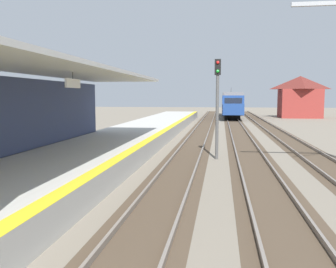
{
  "coord_description": "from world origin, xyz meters",
  "views": [
    {
      "loc": [
        3.7,
        -2.29,
        3.3
      ],
      "look_at": [
        2.03,
        9.3,
        2.1
      ],
      "focal_mm": 39.37,
      "sensor_mm": 36.0,
      "label": 1
    }
  ],
  "objects": [
    {
      "name": "station_platform",
      "position": [
        -2.5,
        16.0,
        0.45
      ],
      "size": [
        5.0,
        80.0,
        0.91
      ],
      "color": "#B7B5AD",
      "rests_on": "ground"
    },
    {
      "name": "track_pair_middle",
      "position": [
        5.3,
        20.0,
        0.05
      ],
      "size": [
        2.34,
        120.0,
        0.16
      ],
      "color": "#4C3D2D",
      "rests_on": "ground"
    },
    {
      "name": "track_pair_nearest_platform",
      "position": [
        1.9,
        20.0,
        0.05
      ],
      "size": [
        2.34,
        120.0,
        0.16
      ],
      "color": "#4C3D2D",
      "rests_on": "ground"
    },
    {
      "name": "approaching_train",
      "position": [
        5.3,
        56.5,
        2.18
      ],
      "size": [
        2.93,
        19.6,
        4.76
      ],
      "color": "navy",
      "rests_on": "ground"
    },
    {
      "name": "distant_trackside_house",
      "position": [
        15.71,
        57.01,
        3.34
      ],
      "size": [
        6.6,
        5.28,
        6.4
      ],
      "color": "maroon",
      "rests_on": "ground"
    },
    {
      "name": "track_pair_far_side",
      "position": [
        8.7,
        20.0,
        0.05
      ],
      "size": [
        2.34,
        120.0,
        0.16
      ],
      "color": "#4C3D2D",
      "rests_on": "ground"
    },
    {
      "name": "rail_signal_post",
      "position": [
        3.5,
        17.03,
        3.19
      ],
      "size": [
        0.32,
        0.34,
        5.2
      ],
      "color": "#4C4C4C",
      "rests_on": "ground"
    }
  ]
}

